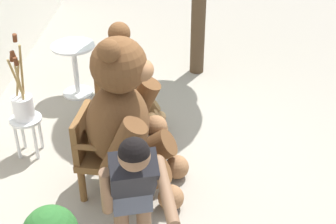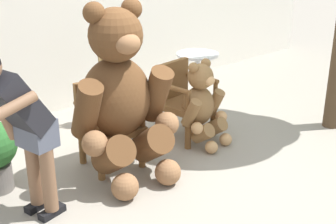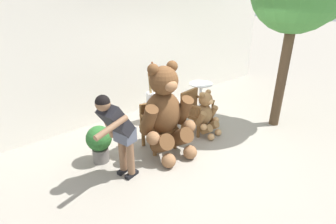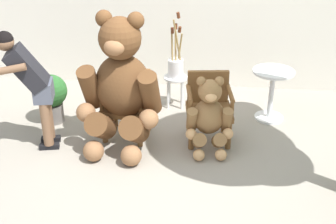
# 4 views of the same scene
# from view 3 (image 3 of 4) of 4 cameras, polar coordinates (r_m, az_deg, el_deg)

# --- Properties ---
(ground_plane) EXTENTS (60.00, 60.00, 0.00)m
(ground_plane) POSITION_cam_3_polar(r_m,az_deg,el_deg) (5.09, 7.03, -8.12)
(ground_plane) COLOR gray
(back_wall) EXTENTS (10.00, 0.16, 2.80)m
(back_wall) POSITION_cam_3_polar(r_m,az_deg,el_deg) (6.29, -8.85, 11.97)
(back_wall) COLOR silver
(back_wall) RESTS_ON ground
(wooden_chair_left) EXTENTS (0.61, 0.58, 0.86)m
(wooden_chair_left) POSITION_cam_3_polar(r_m,az_deg,el_deg) (4.97, -2.39, -2.65)
(wooden_chair_left) COLOR brown
(wooden_chair_left) RESTS_ON ground
(wooden_chair_right) EXTENTS (0.62, 0.58, 0.86)m
(wooden_chair_right) POSITION_cam_3_polar(r_m,az_deg,el_deg) (5.60, 5.91, 0.48)
(wooden_chair_right) COLOR brown
(wooden_chair_right) RESTS_ON ground
(teddy_bear_large) EXTENTS (1.03, 1.00, 1.69)m
(teddy_bear_large) POSITION_cam_3_polar(r_m,az_deg,el_deg) (4.61, -0.53, 0.17)
(teddy_bear_large) COLOR brown
(teddy_bear_large) RESTS_ON ground
(teddy_bear_small) EXTENTS (0.58, 0.57, 0.96)m
(teddy_bear_small) POSITION_cam_3_polar(r_m,az_deg,el_deg) (5.43, 8.24, -0.37)
(teddy_bear_small) COLOR olive
(teddy_bear_small) RESTS_ON ground
(person_visitor) EXTENTS (0.78, 0.59, 1.50)m
(person_visitor) POSITION_cam_3_polar(r_m,az_deg,el_deg) (3.94, -10.91, -3.63)
(person_visitor) COLOR black
(person_visitor) RESTS_ON ground
(white_stool) EXTENTS (0.34, 0.34, 0.46)m
(white_stool) POSITION_cam_3_polar(r_m,az_deg,el_deg) (5.95, -3.68, 0.92)
(white_stool) COLOR silver
(white_stool) RESTS_ON ground
(brush_bucket) EXTENTS (0.22, 0.22, 0.95)m
(brush_bucket) POSITION_cam_3_polar(r_m,az_deg,el_deg) (5.85, -3.74, 3.52)
(brush_bucket) COLOR white
(brush_bucket) RESTS_ON white_stool
(round_side_table) EXTENTS (0.56, 0.56, 0.72)m
(round_side_table) POSITION_cam_3_polar(r_m,az_deg,el_deg) (6.58, 7.08, 3.96)
(round_side_table) COLOR silver
(round_side_table) RESTS_ON ground
(potted_plant) EXTENTS (0.44, 0.44, 0.68)m
(potted_plant) POSITION_cam_3_polar(r_m,az_deg,el_deg) (4.68, -14.73, -6.23)
(potted_plant) COLOR slate
(potted_plant) RESTS_ON ground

